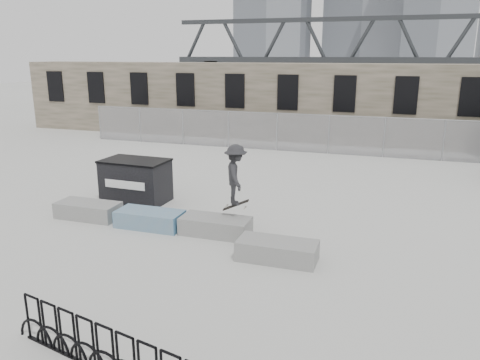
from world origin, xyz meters
name	(u,v)px	position (x,y,z in m)	size (l,w,h in m)	color
ground	(174,231)	(0.00, 0.00, 0.00)	(120.00, 120.00, 0.00)	beige
stone_wall	(292,102)	(0.00, 16.24, 2.26)	(36.00, 2.58, 4.50)	#625A48
chainlink_fence	(277,131)	(0.00, 12.50, 1.04)	(22.06, 0.06, 2.02)	gray
planter_far_left	(88,209)	(-3.10, 0.20, 0.27)	(2.00, 0.90, 0.50)	gray
planter_center_left	(150,218)	(-0.84, 0.09, 0.27)	(2.00, 0.90, 0.50)	teal
planter_center_right	(216,225)	(1.24, 0.15, 0.27)	(2.00, 0.90, 0.50)	gray
planter_offset	(277,250)	(3.35, -0.99, 0.27)	(2.00, 0.90, 0.50)	gray
dumpster	(136,180)	(-2.54, 2.23, 0.75)	(2.32, 1.47, 1.49)	black
bike_rack	(106,352)	(1.78, -6.14, 0.44)	(4.39, 1.06, 0.90)	black
truss_bridge	(432,61)	(10.00, 55.00, 4.13)	(70.00, 3.00, 9.80)	#2D3033
skateboarder	(236,175)	(1.74, 0.50, 1.72)	(1.06, 1.29, 1.94)	#27272A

